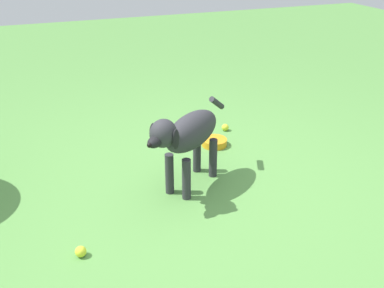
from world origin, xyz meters
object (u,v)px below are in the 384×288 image
Objects in this scene: tennis_ball_0 at (81,252)px; tennis_ball_1 at (225,127)px; dog at (188,135)px; water_bowl at (214,142)px.

tennis_ball_1 is (-1.30, 1.52, 0.00)m from tennis_ball_0.
dog is 1.05m from tennis_ball_0.
tennis_ball_1 is 0.30× the size of water_bowl.
tennis_ball_0 is at bearing -50.89° from water_bowl.
tennis_ball_1 is (-0.81, 0.67, -0.39)m from dog.
dog is at bearing 120.20° from tennis_ball_0.
tennis_ball_0 is at bearing -49.31° from tennis_ball_1.
dog is 0.82m from water_bowl.
tennis_ball_1 is at bearing 130.69° from tennis_ball_0.
dog is 3.56× the size of water_bowl.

